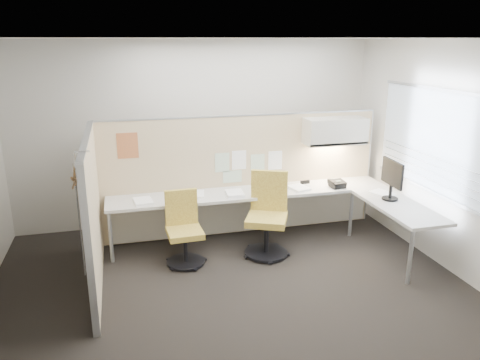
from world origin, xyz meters
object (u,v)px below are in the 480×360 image
object	(u,v)px
desk	(276,201)
phone	(337,184)
chair_left	(184,231)
chair_right	(267,217)
monitor	(392,177)

from	to	relation	value
desk	phone	size ratio (longest dim) A/B	17.73
chair_left	chair_right	world-z (taller)	chair_right
chair_left	phone	distance (m)	2.34
desk	phone	world-z (taller)	phone
chair_right	phone	bearing A→B (deg)	41.13
chair_right	desk	bearing A→B (deg)	79.21
phone	chair_right	bearing A→B (deg)	-169.44
desk	phone	bearing A→B (deg)	0.20
desk	monitor	bearing A→B (deg)	-26.02
desk	chair_right	bearing A→B (deg)	-125.59
monitor	phone	size ratio (longest dim) A/B	2.39
chair_right	phone	size ratio (longest dim) A/B	4.86
monitor	phone	distance (m)	0.85
chair_left	phone	xyz separation A→B (m)	(2.29, 0.33, 0.35)
desk	chair_left	world-z (taller)	chair_left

